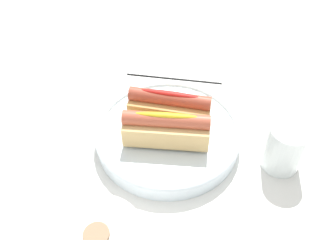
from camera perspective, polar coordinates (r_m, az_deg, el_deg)
ground_plane at (r=0.69m, az=1.68°, el=-2.53°), size 2.40×2.40×0.00m
serving_bowl at (r=0.66m, az=-0.00°, el=-2.23°), size 0.27×0.27×0.04m
hotdog_front at (r=0.65m, az=0.26°, el=2.21°), size 0.15×0.05×0.06m
hotdog_back at (r=0.61m, az=-0.28°, el=-1.32°), size 0.15×0.06×0.06m
water_glass at (r=0.64m, az=18.37°, el=-4.51°), size 0.07×0.07×0.09m
chopstick_near at (r=0.81m, az=0.96°, el=6.81°), size 0.22×0.01×0.01m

